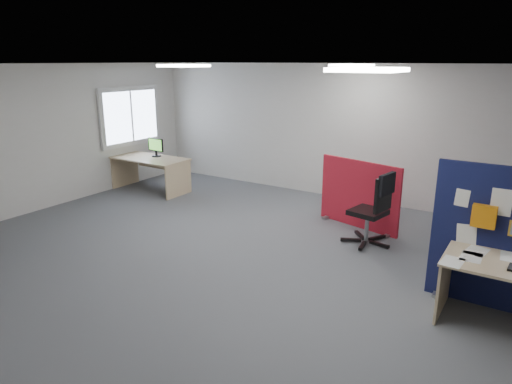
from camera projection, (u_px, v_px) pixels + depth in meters
The scene contains 10 objects.
floor at pixel (247, 255), 6.71m from camera, with size 9.00×9.00×0.00m, color #575A5F.
ceiling at pixel (246, 64), 5.96m from camera, with size 9.00×7.00×0.02m, color white.
wall_back at pixel (343, 133), 9.17m from camera, with size 9.00×0.02×2.70m, color silver.
wall_left at pixel (49, 137), 8.66m from camera, with size 0.02×7.00×2.70m, color silver.
window at pixel (131, 116), 10.19m from camera, with size 0.06×1.70×1.30m.
ceiling_lights at pixel (292, 66), 6.33m from camera, with size 4.10×4.10×0.04m.
red_divider at pixel (359, 195), 7.69m from camera, with size 1.50×0.43×1.15m.
second_desk at pixel (151, 165), 9.91m from camera, with size 1.67×0.84×0.73m.
monitor_second at pixel (156, 146), 9.90m from camera, with size 0.44×0.20×0.40m.
office_chair at pixel (375, 205), 6.88m from camera, with size 0.76×0.75×1.14m.
Camera 1 is at (3.44, -5.14, 2.75)m, focal length 32.00 mm.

